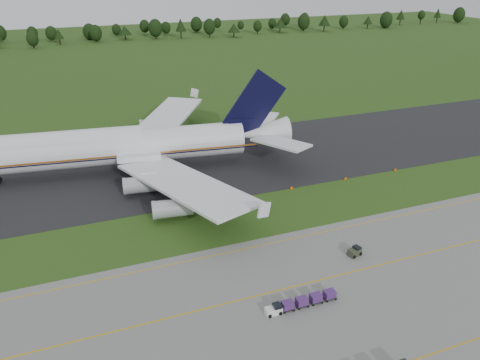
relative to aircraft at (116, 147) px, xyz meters
name	(u,v)px	position (x,y,z in m)	size (l,w,h in m)	color
ground	(249,217)	(20.42, -29.71, -6.31)	(600.00, 600.00, 0.00)	#274715
apron	(346,339)	(20.42, -63.71, -6.28)	(300.00, 52.00, 0.06)	slate
taxiway	(206,162)	(20.42, -1.71, -6.27)	(300.00, 40.00, 0.08)	black
apron_markings	(319,305)	(20.42, -56.69, -6.25)	(300.00, 30.20, 0.01)	#C7940B
tree_line	(113,31)	(22.63, 190.75, -0.20)	(530.25, 22.07, 11.96)	black
aircraft	(116,147)	(0.00, 0.00, 0.00)	(78.99, 76.17, 22.11)	white
baggage_train	(300,302)	(17.74, -55.99, -5.54)	(10.90, 1.39, 1.34)	white
utility_cart	(355,252)	(32.01, -47.90, -5.67)	(2.44, 1.83, 1.20)	#333827
edge_markers	(319,184)	(39.90, -22.21, -6.04)	(40.55, 0.30, 0.60)	#FF6408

